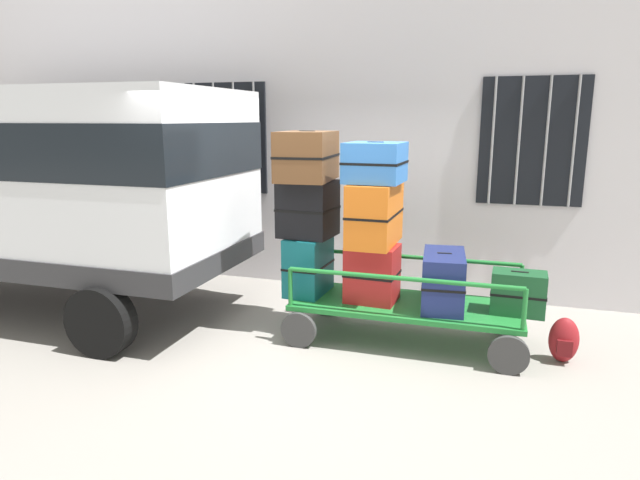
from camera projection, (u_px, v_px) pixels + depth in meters
ground_plane at (299, 344)px, 5.65m from camera, size 40.00×40.00×0.00m
building_wall at (355, 101)px, 7.18m from camera, size 12.00×0.38×5.00m
van at (47, 177)px, 6.43m from camera, size 4.56×2.18×2.57m
luggage_cart at (406, 310)px, 5.67m from camera, size 2.38×1.03×0.42m
cart_railing at (407, 272)px, 5.58m from camera, size 2.27×0.89×0.40m
suitcase_left_bottom at (309, 265)px, 5.93m from camera, size 0.41×0.63×0.63m
suitcase_left_middle at (308, 209)px, 5.79m from camera, size 0.59×0.56×0.59m
suitcase_left_top at (307, 156)px, 5.65m from camera, size 0.57×0.83×0.51m
suitcase_midleft_bottom at (372, 273)px, 5.67m from camera, size 0.54×0.47×0.59m
suitcase_midleft_middle at (375, 213)px, 5.60m from camera, size 0.46×0.82×0.64m
suitcase_midleft_top at (375, 162)px, 5.45m from camera, size 0.58×0.61×0.40m
suitcase_center_bottom at (443, 280)px, 5.50m from camera, size 0.48×0.80×0.55m
suitcase_midright_bottom at (518, 293)px, 5.31m from camera, size 0.52×0.33×0.42m
backpack at (564, 340)px, 5.20m from camera, size 0.27×0.22×0.44m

